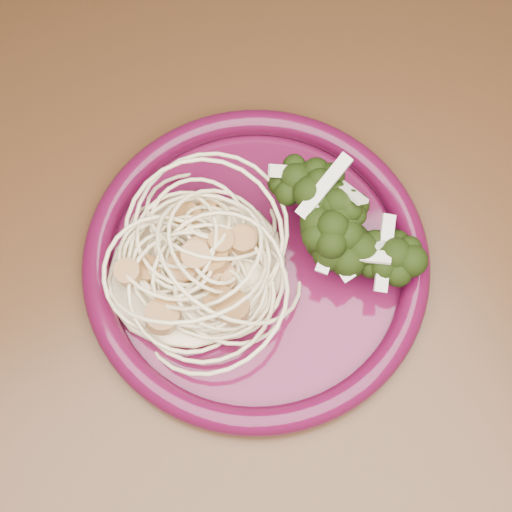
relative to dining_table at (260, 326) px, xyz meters
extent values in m
plane|color=brown|center=(0.00, 0.00, -0.65)|extent=(3.50, 3.50, 0.00)
cube|color=#472814|center=(0.00, 0.00, 0.08)|extent=(1.20, 0.80, 0.04)
cylinder|color=#472814|center=(0.55, 0.35, -0.30)|extent=(0.06, 0.06, 0.71)
cylinder|color=#4A0B26|center=(0.01, 0.02, 0.10)|extent=(0.34, 0.34, 0.01)
torus|color=#4A0825|center=(0.01, 0.02, 0.11)|extent=(0.35, 0.35, 0.02)
ellipsoid|color=beige|center=(-0.04, 0.04, 0.12)|extent=(0.18, 0.16, 0.03)
ellipsoid|color=black|center=(0.06, 0.01, 0.13)|extent=(0.13, 0.18, 0.05)
camera|label=1|loc=(-0.09, -0.17, 0.65)|focal=50.00mm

